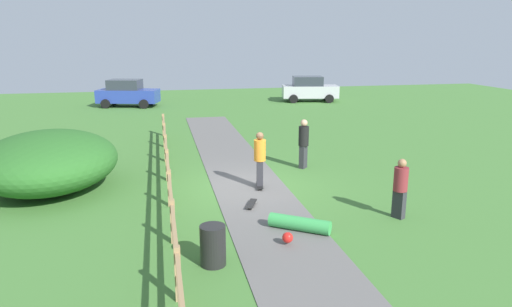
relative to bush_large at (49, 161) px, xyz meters
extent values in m
plane|color=#427533|center=(6.35, -1.15, -0.94)|extent=(60.00, 60.00, 0.00)
cube|color=#605E5B|center=(6.35, -1.15, -0.93)|extent=(2.40, 28.00, 0.02)
cube|color=#997A51|center=(3.75, -7.58, -0.39)|extent=(0.12, 0.12, 1.10)
cube|color=#997A51|center=(3.75, -5.01, -0.39)|extent=(0.12, 0.12, 1.10)
cube|color=#997A51|center=(3.75, -2.44, -0.39)|extent=(0.12, 0.12, 1.10)
cube|color=#997A51|center=(3.75, 0.13, -0.39)|extent=(0.12, 0.12, 1.10)
cube|color=#997A51|center=(3.75, 2.71, -0.39)|extent=(0.12, 0.12, 1.10)
cube|color=#997A51|center=(3.75, 5.28, -0.39)|extent=(0.12, 0.12, 1.10)
cube|color=#997A51|center=(3.75, 7.85, -0.39)|extent=(0.12, 0.12, 1.10)
cube|color=#997A51|center=(3.75, -1.15, -0.44)|extent=(0.08, 18.00, 0.09)
cube|color=#997A51|center=(3.75, -1.15, 0.01)|extent=(0.08, 18.00, 0.09)
ellipsoid|color=#286023|center=(0.00, 0.00, 0.00)|extent=(4.29, 5.15, 1.87)
cylinder|color=black|center=(4.55, -6.30, -0.49)|extent=(0.56, 0.56, 0.90)
cube|color=black|center=(6.67, -1.34, -0.84)|extent=(0.33, 0.82, 0.02)
cylinder|color=silver|center=(6.64, -1.05, -0.89)|extent=(0.04, 0.06, 0.06)
cylinder|color=silver|center=(6.79, -1.08, -0.89)|extent=(0.04, 0.06, 0.06)
cylinder|color=silver|center=(6.54, -1.60, -0.89)|extent=(0.04, 0.06, 0.06)
cylinder|color=silver|center=(6.69, -1.63, -0.89)|extent=(0.04, 0.06, 0.06)
cube|color=#2D2D33|center=(6.67, -1.34, -0.42)|extent=(0.25, 0.35, 0.82)
cylinder|color=orange|center=(6.67, -1.34, 0.34)|extent=(0.44, 0.44, 0.69)
sphere|color=brown|center=(6.67, -1.34, 0.80)|extent=(0.25, 0.25, 0.25)
cylinder|color=green|center=(6.90, -4.96, -0.74)|extent=(1.51, 1.20, 0.36)
sphere|color=red|center=(6.38, -5.71, -0.74)|extent=(0.26, 0.26, 0.26)
cube|color=black|center=(6.06, -2.97, -0.84)|extent=(0.48, 0.82, 0.02)
cylinder|color=silver|center=(6.09, -2.69, -0.89)|extent=(0.05, 0.07, 0.06)
cylinder|color=silver|center=(6.23, -2.74, -0.89)|extent=(0.05, 0.07, 0.06)
cylinder|color=silver|center=(5.89, -3.21, -0.89)|extent=(0.05, 0.07, 0.06)
cylinder|color=silver|center=(6.03, -3.26, -0.89)|extent=(0.05, 0.07, 0.06)
cube|color=#2D2D33|center=(8.78, 0.67, -0.50)|extent=(0.37, 0.37, 0.87)
cylinder|color=black|center=(8.78, 0.67, 0.30)|extent=(0.54, 0.54, 0.73)
sphere|color=tan|center=(8.78, 0.67, 0.79)|extent=(0.26, 0.26, 0.26)
cube|color=#2D2D33|center=(9.81, -4.65, -0.55)|extent=(0.33, 0.38, 0.78)
cylinder|color=maroon|center=(9.81, -4.65, 0.17)|extent=(0.52, 0.52, 0.65)
sphere|color=#9E704C|center=(9.81, -4.65, 0.61)|extent=(0.23, 0.23, 0.23)
cube|color=#283D99|center=(1.49, 18.60, -0.17)|extent=(4.49, 2.72, 0.90)
cube|color=#2D333D|center=(1.29, 18.65, 0.63)|extent=(2.53, 2.07, 0.70)
cylinder|color=black|center=(3.02, 19.11, -0.62)|extent=(0.68, 0.40, 0.64)
cylinder|color=black|center=(2.57, 17.41, -0.62)|extent=(0.68, 0.40, 0.64)
cylinder|color=black|center=(0.41, 19.80, -0.62)|extent=(0.68, 0.40, 0.64)
cylinder|color=black|center=(-0.04, 18.10, -0.62)|extent=(0.68, 0.40, 0.64)
cube|color=#B7B7BC|center=(14.99, 18.60, -0.17)|extent=(4.43, 2.41, 0.90)
cube|color=#2D333D|center=(14.79, 18.64, 0.63)|extent=(2.44, 1.92, 0.70)
cylinder|color=black|center=(16.47, 19.23, -0.62)|extent=(0.67, 0.35, 0.64)
cylinder|color=black|center=(16.16, 17.50, -0.62)|extent=(0.67, 0.35, 0.64)
cylinder|color=black|center=(13.82, 19.71, -0.62)|extent=(0.67, 0.35, 0.64)
cylinder|color=black|center=(13.51, 17.97, -0.62)|extent=(0.67, 0.35, 0.64)
camera|label=1|loc=(3.55, -15.49, 3.85)|focal=32.62mm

